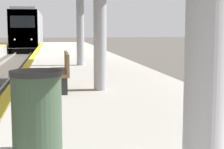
{
  "coord_description": "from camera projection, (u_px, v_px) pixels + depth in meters",
  "views": [
    {
      "loc": [
        2.65,
        -1.44,
        2.4
      ],
      "look_at": [
        5.28,
        14.95,
        0.36
      ],
      "focal_mm": 60.0,
      "sensor_mm": 36.0,
      "label": 1
    }
  ],
  "objects": [
    {
      "name": "bench",
      "position": [
        62.0,
        70.0,
        8.99
      ],
      "size": [
        0.44,
        1.6,
        0.92
      ],
      "color": "brown",
      "rests_on": "platform_right"
    },
    {
      "name": "trash_bin",
      "position": [
        37.0,
        112.0,
        4.42
      ],
      "size": [
        0.62,
        0.62,
        1.0
      ],
      "color": "#384C38",
      "rests_on": "platform_right"
    },
    {
      "name": "train",
      "position": [
        29.0,
        30.0,
        44.26
      ],
      "size": [
        2.79,
        19.62,
        4.46
      ],
      "color": "black",
      "rests_on": "ground"
    }
  ]
}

